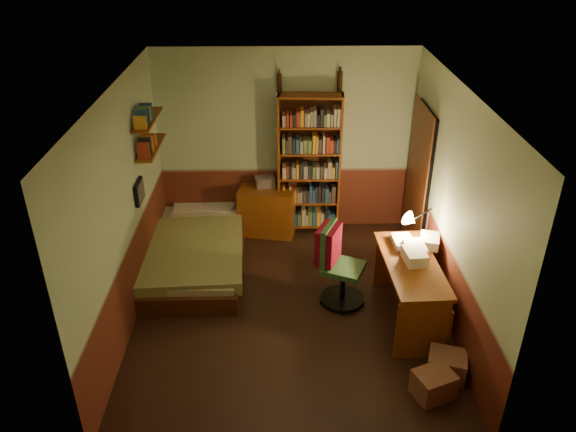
{
  "coord_description": "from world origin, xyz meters",
  "views": [
    {
      "loc": [
        -0.11,
        -5.27,
        4.12
      ],
      "look_at": [
        0.0,
        0.25,
        1.1
      ],
      "focal_mm": 35.0,
      "sensor_mm": 36.0,
      "label": 1
    }
  ],
  "objects_px": {
    "dresser": "(267,212)",
    "desk_lamp": "(428,215)",
    "desk": "(408,290)",
    "bookshelf": "(309,166)",
    "cardboard_box_a": "(434,384)",
    "office_chair": "(344,264)",
    "bed": "(195,243)",
    "mini_stereo": "(265,181)",
    "cardboard_box_b": "(447,365)"
  },
  "relations": [
    {
      "from": "dresser",
      "to": "desk_lamp",
      "type": "height_order",
      "value": "desk_lamp"
    },
    {
      "from": "dresser",
      "to": "cardboard_box_b",
      "type": "relative_size",
      "value": 2.12
    },
    {
      "from": "bed",
      "to": "cardboard_box_b",
      "type": "bearing_deg",
      "value": -37.31
    },
    {
      "from": "mini_stereo",
      "to": "bed",
      "type": "bearing_deg",
      "value": -144.96
    },
    {
      "from": "bookshelf",
      "to": "cardboard_box_b",
      "type": "xyz_separation_m",
      "value": [
        1.23,
        -2.96,
        -0.88
      ]
    },
    {
      "from": "bed",
      "to": "dresser",
      "type": "bearing_deg",
      "value": 40.64
    },
    {
      "from": "dresser",
      "to": "desk",
      "type": "distance_m",
      "value": 2.52
    },
    {
      "from": "desk",
      "to": "cardboard_box_b",
      "type": "height_order",
      "value": "desk"
    },
    {
      "from": "bed",
      "to": "dresser",
      "type": "xyz_separation_m",
      "value": [
        0.92,
        0.79,
        0.02
      ]
    },
    {
      "from": "bed",
      "to": "desk",
      "type": "relative_size",
      "value": 1.6
    },
    {
      "from": "bed",
      "to": "dresser",
      "type": "height_order",
      "value": "dresser"
    },
    {
      "from": "bed",
      "to": "cardboard_box_b",
      "type": "relative_size",
      "value": 5.96
    },
    {
      "from": "bed",
      "to": "bookshelf",
      "type": "height_order",
      "value": "bookshelf"
    },
    {
      "from": "bookshelf",
      "to": "cardboard_box_a",
      "type": "distance_m",
      "value": 3.49
    },
    {
      "from": "dresser",
      "to": "office_chair",
      "type": "distance_m",
      "value": 1.89
    },
    {
      "from": "bed",
      "to": "bookshelf",
      "type": "bearing_deg",
      "value": 29.89
    },
    {
      "from": "desk_lamp",
      "to": "cardboard_box_b",
      "type": "height_order",
      "value": "desk_lamp"
    },
    {
      "from": "mini_stereo",
      "to": "cardboard_box_b",
      "type": "bearing_deg",
      "value": -68.97
    },
    {
      "from": "bookshelf",
      "to": "office_chair",
      "type": "relative_size",
      "value": 1.92
    },
    {
      "from": "office_chair",
      "to": "desk_lamp",
      "type": "bearing_deg",
      "value": 36.48
    },
    {
      "from": "cardboard_box_a",
      "to": "dresser",
      "type": "bearing_deg",
      "value": 117.5
    },
    {
      "from": "office_chair",
      "to": "cardboard_box_a",
      "type": "relative_size",
      "value": 2.9
    },
    {
      "from": "mini_stereo",
      "to": "desk",
      "type": "distance_m",
      "value": 2.66
    },
    {
      "from": "bookshelf",
      "to": "dresser",
      "type": "bearing_deg",
      "value": -167.99
    },
    {
      "from": "bed",
      "to": "cardboard_box_a",
      "type": "height_order",
      "value": "bed"
    },
    {
      "from": "mini_stereo",
      "to": "desk_lamp",
      "type": "bearing_deg",
      "value": -49.76
    },
    {
      "from": "desk",
      "to": "dresser",
      "type": "bearing_deg",
      "value": 127.4
    },
    {
      "from": "bed",
      "to": "cardboard_box_a",
      "type": "xyz_separation_m",
      "value": [
        2.55,
        -2.34,
        -0.19
      ]
    },
    {
      "from": "bookshelf",
      "to": "office_chair",
      "type": "height_order",
      "value": "bookshelf"
    },
    {
      "from": "bed",
      "to": "desk",
      "type": "distance_m",
      "value": 2.78
    },
    {
      "from": "dresser",
      "to": "bookshelf",
      "type": "bearing_deg",
      "value": 18.15
    },
    {
      "from": "desk",
      "to": "cardboard_box_b",
      "type": "relative_size",
      "value": 3.73
    },
    {
      "from": "bookshelf",
      "to": "cardboard_box_b",
      "type": "height_order",
      "value": "bookshelf"
    },
    {
      "from": "office_chair",
      "to": "dresser",
      "type": "bearing_deg",
      "value": 143.11
    },
    {
      "from": "dresser",
      "to": "mini_stereo",
      "type": "bearing_deg",
      "value": 109.92
    },
    {
      "from": "bed",
      "to": "dresser",
      "type": "distance_m",
      "value": 1.22
    },
    {
      "from": "bed",
      "to": "office_chair",
      "type": "bearing_deg",
      "value": -24.93
    },
    {
      "from": "mini_stereo",
      "to": "bookshelf",
      "type": "bearing_deg",
      "value": -14.38
    },
    {
      "from": "dresser",
      "to": "mini_stereo",
      "type": "height_order",
      "value": "mini_stereo"
    },
    {
      "from": "dresser",
      "to": "desk",
      "type": "xyz_separation_m",
      "value": [
        1.62,
        -1.94,
        0.02
      ]
    },
    {
      "from": "mini_stereo",
      "to": "cardboard_box_b",
      "type": "distance_m",
      "value": 3.58
    },
    {
      "from": "desk",
      "to": "cardboard_box_a",
      "type": "xyz_separation_m",
      "value": [
        0.02,
        -1.2,
        -0.23
      ]
    },
    {
      "from": "dresser",
      "to": "cardboard_box_a",
      "type": "bearing_deg",
      "value": -52.44
    },
    {
      "from": "dresser",
      "to": "office_chair",
      "type": "height_order",
      "value": "office_chair"
    },
    {
      "from": "desk",
      "to": "office_chair",
      "type": "relative_size",
      "value": 1.3
    },
    {
      "from": "desk_lamp",
      "to": "dresser",
      "type": "bearing_deg",
      "value": 156.34
    },
    {
      "from": "cardboard_box_a",
      "to": "desk",
      "type": "bearing_deg",
      "value": 90.72
    },
    {
      "from": "bed",
      "to": "mini_stereo",
      "type": "xyz_separation_m",
      "value": [
        0.9,
        0.92,
        0.44
      ]
    },
    {
      "from": "desk",
      "to": "desk_lamp",
      "type": "distance_m",
      "value": 0.89
    },
    {
      "from": "bed",
      "to": "mini_stereo",
      "type": "distance_m",
      "value": 1.36
    }
  ]
}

